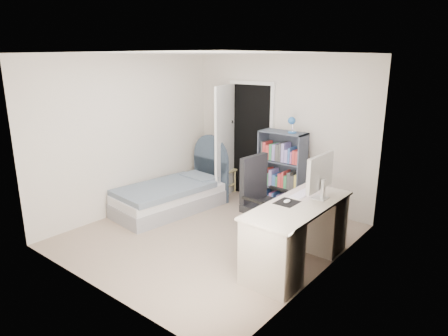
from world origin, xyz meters
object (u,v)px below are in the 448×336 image
Objects in this scene: nightstand at (223,174)px; floor_lamp at (230,163)px; desk at (298,232)px; bookcase at (282,176)px; office_chair at (262,198)px; bed at (174,194)px.

floor_lamp is (0.06, 0.12, 0.21)m from nightstand.
floor_lamp reaches higher than desk.
bookcase reaches higher than floor_lamp.
desk is (2.40, -1.53, 0.08)m from nightstand.
bookcase reaches higher than office_chair.
nightstand is 0.44× the size of office_chair.
bookcase is 1.26m from office_chair.
office_chair is (1.86, -0.18, 0.41)m from bed.
bookcase is 1.73m from desk.
floor_lamp is 0.87× the size of bookcase.
bookcase is at bearing 35.03° from bed.
nightstand is 2.85m from desk.
floor_lamp is (0.16, 1.30, 0.30)m from bed.
bookcase is 0.97× the size of desk.
nightstand is 1.38m from bookcase.
bookcase reaches higher than bed.
bookcase reaches higher than desk.
nightstand is (0.10, 1.18, 0.09)m from bed.
bed is 1.34m from floor_lamp.
bookcase is at bearing -12.41° from floor_lamp.
nightstand is 0.25m from floor_lamp.
bed is 2.53m from desk.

